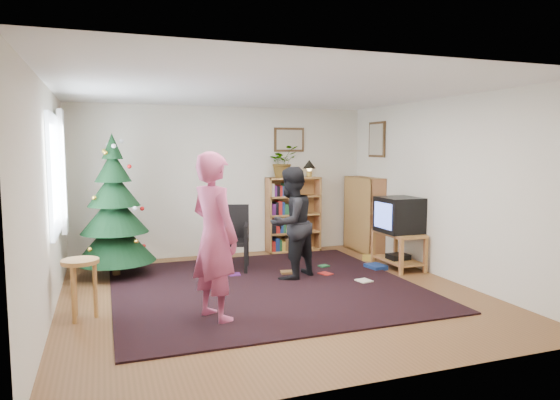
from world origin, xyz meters
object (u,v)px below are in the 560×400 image
object	(u,v)px
bookshelf_back	(293,214)
bookshelf_right	(364,214)
picture_right	(377,140)
armchair	(229,235)
stool	(80,273)
crt_tv	(399,215)
christmas_tree	(115,217)
person_by_chair	(291,223)
potted_plant	(283,162)
person_standing	(214,237)
tv_stand	(398,247)
table_lamp	(309,165)
picture_back	(289,140)

from	to	relation	value
bookshelf_back	bookshelf_right	xyz separation A→B (m)	(1.16, -0.43, 0.00)
picture_right	armchair	xyz separation A→B (m)	(-2.68, -0.32, -1.43)
armchair	stool	world-z (taller)	armchair
bookshelf_back	crt_tv	world-z (taller)	bookshelf_back
christmas_tree	person_by_chair	world-z (taller)	christmas_tree
person_by_chair	potted_plant	world-z (taller)	potted_plant
armchair	person_standing	distance (m)	2.23
crt_tv	bookshelf_back	bearing A→B (deg)	121.26
person_by_chair	person_standing	bearing A→B (deg)	13.17
christmas_tree	crt_tv	distance (m)	4.13
picture_right	tv_stand	xyz separation A→B (m)	(-0.26, -1.12, -1.63)
tv_stand	potted_plant	world-z (taller)	potted_plant
table_lamp	picture_back	bearing A→B (deg)	157.72
potted_plant	picture_back	bearing A→B (deg)	38.36
tv_stand	armchair	world-z (taller)	armchair
bookshelf_back	person_by_chair	size ratio (longest dim) A/B	0.84
picture_back	stool	xyz separation A→B (m)	(-3.35, -2.66, -1.45)
bookshelf_back	tv_stand	bearing A→B (deg)	-58.68
tv_stand	armchair	xyz separation A→B (m)	(-2.42, 0.80, 0.19)
bookshelf_back	crt_tv	distance (m)	2.01
table_lamp	stool	bearing A→B (deg)	-145.54
christmas_tree	person_by_chair	distance (m)	2.48
picture_back	table_lamp	size ratio (longest dim) A/B	1.83
picture_right	person_standing	bearing A→B (deg)	-144.06
bookshelf_back	person_standing	bearing A→B (deg)	-124.19
potted_plant	stool	bearing A→B (deg)	-141.55
potted_plant	person_standing	bearing A→B (deg)	-121.50
bookshelf_back	table_lamp	xyz separation A→B (m)	(0.30, 0.00, 0.84)
bookshelf_back	christmas_tree	bearing A→B (deg)	-165.44
picture_back	tv_stand	distance (m)	2.68
picture_back	person_standing	size ratio (longest dim) A/B	0.31
table_lamp	christmas_tree	bearing A→B (deg)	-166.72
table_lamp	crt_tv	bearing A→B (deg)	-66.66
tv_stand	armchair	distance (m)	2.56
picture_right	crt_tv	size ratio (longest dim) A/B	0.99
christmas_tree	potted_plant	world-z (taller)	christmas_tree
christmas_tree	bookshelf_right	distance (m)	4.17
picture_back	tv_stand	bearing A→B (deg)	-59.89
picture_back	bookshelf_right	distance (m)	1.84
bookshelf_right	stool	size ratio (longest dim) A/B	2.02
picture_back	stool	world-z (taller)	picture_back
armchair	potted_plant	distance (m)	1.83
tv_stand	person_by_chair	xyz separation A→B (m)	(-1.74, -0.02, 0.45)
person_standing	potted_plant	distance (m)	3.60
stool	table_lamp	world-z (taller)	table_lamp
christmas_tree	stool	world-z (taller)	christmas_tree
picture_right	picture_back	bearing A→B (deg)	151.31
crt_tv	potted_plant	bearing A→B (deg)	125.90
crt_tv	table_lamp	world-z (taller)	table_lamp
table_lamp	bookshelf_right	bearing A→B (deg)	-26.56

